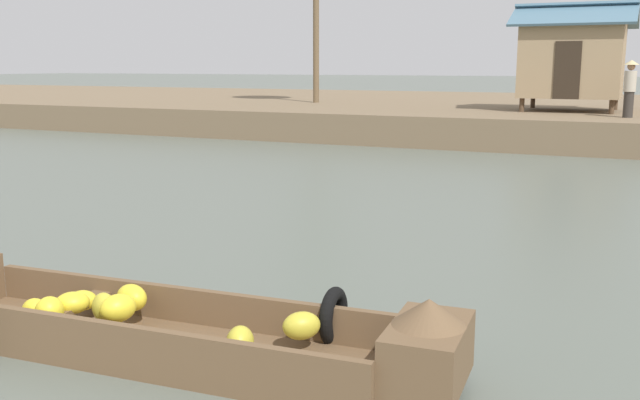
{
  "coord_description": "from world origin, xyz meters",
  "views": [
    {
      "loc": [
        4.11,
        -1.19,
        2.49
      ],
      "look_at": [
        0.59,
        6.52,
        0.89
      ],
      "focal_mm": 40.29,
      "sensor_mm": 36.0,
      "label": 1
    }
  ],
  "objects": [
    {
      "name": "banana_boat",
      "position": [
        0.31,
        3.6,
        0.27
      ],
      "size": [
        5.41,
        1.95,
        0.79
      ],
      "color": "brown",
      "rests_on": "ground"
    },
    {
      "name": "riverbank_strip",
      "position": [
        0.0,
        29.49,
        0.48
      ],
      "size": [
        160.0,
        20.0,
        0.96
      ],
      "primitive_type": "cube",
      "color": "#756047",
      "rests_on": "ground"
    },
    {
      "name": "ground_plane",
      "position": [
        0.0,
        10.0,
        0.0
      ],
      "size": [
        300.0,
        300.0,
        0.0
      ],
      "primitive_type": "plane",
      "color": "#596056"
    },
    {
      "name": "vendor_person",
      "position": [
        3.54,
        21.74,
        1.89
      ],
      "size": [
        0.44,
        0.44,
        1.66
      ],
      "color": "#332D28",
      "rests_on": "riverbank_strip"
    },
    {
      "name": "stilt_house_left",
      "position": [
        1.66,
        24.27,
        2.7
      ],
      "size": [
        3.84,
        3.29,
        3.52
      ],
      "color": "#4C3826",
      "rests_on": "riverbank_strip"
    }
  ]
}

